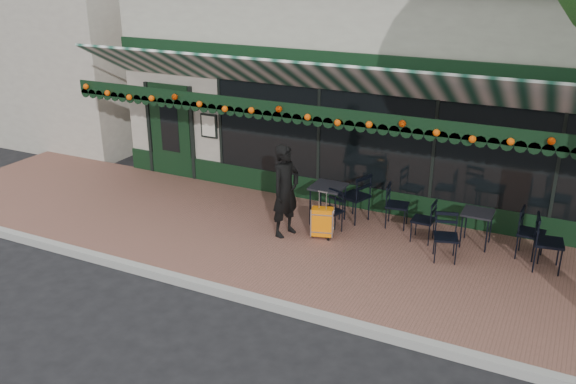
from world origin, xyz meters
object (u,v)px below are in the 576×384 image
at_px(chair_a_left, 423,220).
at_px(chair_b_front, 330,212).
at_px(chair_a_right, 531,234).
at_px(chair_a_front, 446,238).
at_px(chair_a_extra, 549,243).
at_px(chair_b_left, 355,197).
at_px(chair_b_right, 397,206).
at_px(cafe_table_b, 328,189).
at_px(cafe_table_a, 478,215).
at_px(woman, 286,191).
at_px(suitcase, 322,222).

distance_m(chair_a_left, chair_b_front, 1.74).
distance_m(chair_a_right, chair_a_front, 1.51).
bearing_deg(chair_a_left, chair_a_front, 43.81).
xyz_separation_m(chair_a_extra, chair_b_front, (-3.85, -0.23, -0.08)).
relative_size(chair_b_left, chair_b_right, 1.15).
bearing_deg(cafe_table_b, chair_a_right, 2.53).
bearing_deg(chair_b_left, chair_b_right, 115.52).
xyz_separation_m(chair_a_right, chair_b_front, (-3.55, -0.56, -0.04)).
distance_m(cafe_table_b, chair_a_front, 2.53).
height_order(chair_a_right, chair_b_front, chair_a_right).
distance_m(cafe_table_a, chair_b_right, 1.55).
bearing_deg(chair_a_extra, chair_b_front, 85.61).
relative_size(chair_a_front, chair_b_front, 1.02).
xyz_separation_m(chair_a_extra, chair_b_left, (-3.62, 0.50, 0.01)).
height_order(woman, chair_b_left, woman).
distance_m(cafe_table_a, chair_a_extra, 1.31).
relative_size(woman, suitcase, 1.92).
relative_size(chair_a_front, chair_b_left, 0.84).
bearing_deg(chair_b_front, chair_a_extra, 23.03).
xyz_separation_m(suitcase, chair_b_front, (0.03, 0.30, 0.10)).
relative_size(chair_a_right, chair_b_right, 1.05).
height_order(woman, chair_a_front, woman).
bearing_deg(cafe_table_a, chair_b_left, 177.81).
xyz_separation_m(chair_a_left, chair_b_right, (-0.61, 0.41, 0.03)).
height_order(woman, chair_a_left, woman).
height_order(woman, chair_a_right, woman).
xyz_separation_m(suitcase, chair_a_right, (3.57, 0.86, 0.15)).
height_order(cafe_table_a, chair_b_left, chair_b_left).
bearing_deg(chair_a_extra, chair_b_right, 70.45).
bearing_deg(suitcase, cafe_table_a, 3.06).
distance_m(suitcase, chair_b_left, 1.07).
distance_m(suitcase, chair_b_right, 1.57).
bearing_deg(chair_a_front, cafe_table_b, 150.58).
relative_size(chair_a_extra, chair_b_left, 0.97).
relative_size(chair_a_right, chair_b_front, 1.11).
height_order(chair_a_front, chair_a_extra, chair_a_extra).
bearing_deg(cafe_table_b, chair_b_left, 37.78).
height_order(cafe_table_a, cafe_table_b, cafe_table_b).
bearing_deg(chair_a_extra, woman, 90.91).
relative_size(woman, cafe_table_b, 2.27).
distance_m(suitcase, chair_a_front, 2.27).
height_order(chair_b_left, chair_b_right, chair_b_left).
bearing_deg(chair_b_front, chair_b_left, 92.30).
bearing_deg(cafe_table_b, chair_a_extra, -2.34).
xyz_separation_m(chair_a_left, chair_b_left, (-1.46, 0.33, 0.10)).
height_order(suitcase, chair_a_extra, chair_a_extra).
bearing_deg(suitcase, chair_a_left, 5.59).
distance_m(cafe_table_a, chair_a_left, 0.97).
bearing_deg(chair_a_right, chair_a_extra, -134.69).
height_order(cafe_table_a, chair_b_right, chair_b_right).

